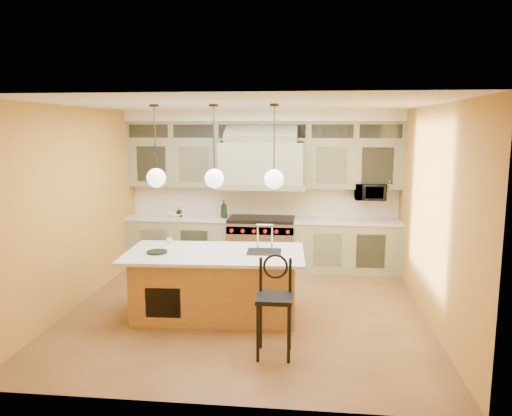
# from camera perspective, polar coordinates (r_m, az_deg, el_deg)

# --- Properties ---
(floor) EXTENTS (5.00, 5.00, 0.00)m
(floor) POSITION_cam_1_polar(r_m,az_deg,el_deg) (7.33, -1.06, -11.55)
(floor) COLOR brown
(floor) RESTS_ON ground
(ceiling) EXTENTS (5.00, 5.00, 0.00)m
(ceiling) POSITION_cam_1_polar(r_m,az_deg,el_deg) (6.86, -1.14, 11.74)
(ceiling) COLOR white
(ceiling) RESTS_ON wall_back
(wall_back) EXTENTS (5.00, 0.00, 5.00)m
(wall_back) POSITION_cam_1_polar(r_m,az_deg,el_deg) (9.41, 0.85, 2.23)
(wall_back) COLOR #BD8834
(wall_back) RESTS_ON ground
(wall_front) EXTENTS (5.00, 0.00, 5.00)m
(wall_front) POSITION_cam_1_polar(r_m,az_deg,el_deg) (4.53, -5.16, -5.53)
(wall_front) COLOR #BD8834
(wall_front) RESTS_ON ground
(wall_left) EXTENTS (0.00, 5.00, 5.00)m
(wall_left) POSITION_cam_1_polar(r_m,az_deg,el_deg) (7.67, -19.95, 0.06)
(wall_left) COLOR #BD8834
(wall_left) RESTS_ON ground
(wall_right) EXTENTS (0.00, 5.00, 5.00)m
(wall_right) POSITION_cam_1_polar(r_m,az_deg,el_deg) (7.08, 19.41, -0.65)
(wall_right) COLOR #BD8834
(wall_right) RESTS_ON ground
(back_cabinetry) EXTENTS (5.00, 0.77, 2.90)m
(back_cabinetry) POSITION_cam_1_polar(r_m,az_deg,el_deg) (9.14, 0.69, 1.90)
(back_cabinetry) COLOR gray
(back_cabinetry) RESTS_ON floor
(range) EXTENTS (1.20, 0.74, 0.96)m
(range) POSITION_cam_1_polar(r_m,az_deg,el_deg) (9.23, 0.63, -4.00)
(range) COLOR silver
(range) RESTS_ON floor
(kitchen_island) EXTENTS (2.47, 1.40, 1.35)m
(kitchen_island) POSITION_cam_1_polar(r_m,az_deg,el_deg) (7.00, -4.58, -8.50)
(kitchen_island) COLOR #A3683A
(kitchen_island) RESTS_ON floor
(counter_stool) EXTENTS (0.41, 0.41, 1.16)m
(counter_stool) POSITION_cam_1_polar(r_m,az_deg,el_deg) (5.78, 2.13, -10.42)
(counter_stool) COLOR black
(counter_stool) RESTS_ON floor
(microwave) EXTENTS (0.54, 0.37, 0.30)m
(microwave) POSITION_cam_1_polar(r_m,az_deg,el_deg) (9.18, 12.92, 1.82)
(microwave) COLOR black
(microwave) RESTS_ON back_cabinetry
(oil_bottle_a) EXTENTS (0.14, 0.14, 0.33)m
(oil_bottle_a) POSITION_cam_1_polar(r_m,az_deg,el_deg) (9.21, -3.70, -0.12)
(oil_bottle_a) COLOR black
(oil_bottle_a) RESTS_ON back_cabinetry
(oil_bottle_b) EXTENTS (0.09, 0.09, 0.18)m
(oil_bottle_b) POSITION_cam_1_polar(r_m,az_deg,el_deg) (9.40, -8.78, -0.48)
(oil_bottle_b) COLOR black
(oil_bottle_b) RESTS_ON back_cabinetry
(fruit_bowl) EXTENTS (0.30, 0.30, 0.07)m
(fruit_bowl) POSITION_cam_1_polar(r_m,az_deg,el_deg) (9.43, -9.26, -0.79)
(fruit_bowl) COLOR silver
(fruit_bowl) RESTS_ON back_cabinetry
(cup) EXTENTS (0.10, 0.10, 0.08)m
(cup) POSITION_cam_1_polar(r_m,az_deg,el_deg) (7.37, -9.86, -3.74)
(cup) COLOR white
(cup) RESTS_ON kitchen_island
(pendant_left) EXTENTS (0.26, 0.26, 1.11)m
(pendant_left) POSITION_cam_1_polar(r_m,az_deg,el_deg) (6.90, -11.34, 3.64)
(pendant_left) COLOR #2D2319
(pendant_left) RESTS_ON ceiling
(pendant_center) EXTENTS (0.26, 0.26, 1.11)m
(pendant_center) POSITION_cam_1_polar(r_m,az_deg,el_deg) (6.70, -4.79, 3.63)
(pendant_center) COLOR #2D2319
(pendant_center) RESTS_ON ceiling
(pendant_right) EXTENTS (0.26, 0.26, 1.11)m
(pendant_right) POSITION_cam_1_polar(r_m,az_deg,el_deg) (6.59, 2.07, 3.56)
(pendant_right) COLOR #2D2319
(pendant_right) RESTS_ON ceiling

